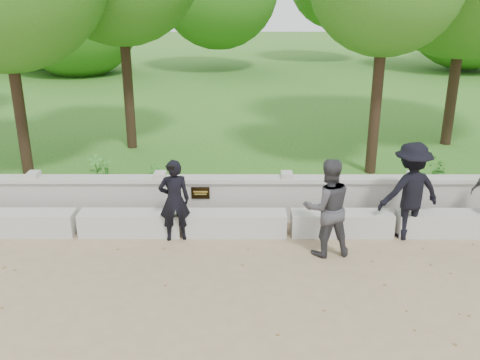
% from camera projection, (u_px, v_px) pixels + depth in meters
% --- Properties ---
extents(ground, '(80.00, 80.00, 0.00)m').
position_uv_depth(ground, '(171.00, 287.00, 8.39)').
color(ground, '#A08862').
rests_on(ground, ground).
extents(lawn, '(40.00, 22.00, 0.25)m').
position_uv_depth(lawn, '(214.00, 100.00, 21.50)').
color(lawn, '#245D19').
rests_on(lawn, ground).
extents(concrete_bench, '(11.90, 0.45, 0.45)m').
position_uv_depth(concrete_bench, '(183.00, 223.00, 10.10)').
color(concrete_bench, beige).
rests_on(concrete_bench, ground).
extents(parapet_wall, '(12.50, 0.35, 0.90)m').
position_uv_depth(parapet_wall, '(186.00, 198.00, 10.67)').
color(parapet_wall, '#BBB8B0').
rests_on(parapet_wall, ground).
extents(man_main, '(0.63, 0.57, 1.55)m').
position_uv_depth(man_main, '(174.00, 200.00, 9.71)').
color(man_main, black).
rests_on(man_main, ground).
extents(visitor_left, '(0.95, 0.79, 1.75)m').
position_uv_depth(visitor_left, '(327.00, 207.00, 9.14)').
color(visitor_left, '#3D3C41').
rests_on(visitor_left, ground).
extents(visitor_mid, '(1.33, 0.97, 1.84)m').
position_uv_depth(visitor_mid, '(410.00, 191.00, 9.75)').
color(visitor_mid, black).
rests_on(visitor_mid, ground).
extents(shrub_a, '(0.41, 0.33, 0.67)m').
position_uv_depth(shrub_a, '(96.00, 169.00, 11.96)').
color(shrub_a, '#3F882E').
rests_on(shrub_a, lawn).
extents(shrub_b, '(0.40, 0.45, 0.69)m').
position_uv_depth(shrub_b, '(153.00, 180.00, 11.29)').
color(shrub_b, '#3F882E').
rests_on(shrub_b, lawn).
extents(shrub_c, '(0.61, 0.58, 0.53)m').
position_uv_depth(shrub_c, '(438.00, 170.00, 12.14)').
color(shrub_c, '#3F882E').
rests_on(shrub_c, lawn).
extents(shrub_d, '(0.46, 0.46, 0.61)m').
position_uv_depth(shrub_d, '(106.00, 172.00, 11.84)').
color(shrub_d, '#3F882E').
rests_on(shrub_d, lawn).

